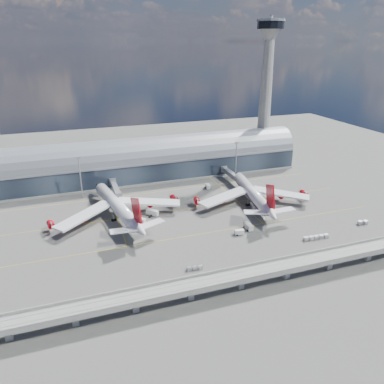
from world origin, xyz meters
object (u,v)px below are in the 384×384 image
object	(u,v)px
service_truck_0	(140,220)
service_truck_2	(259,207)
service_truck_3	(248,226)
airliner_right	(253,194)
cargo_train_1	(316,237)
control_tower	(266,94)
floodlight_mast_right	(236,160)
service_truck_4	(208,186)
cargo_train_2	(363,223)
floodlight_mast_left	(80,177)
cargo_train_0	(195,268)
service_truck_1	(239,232)
service_truck_5	(152,213)
airliner_left	(118,207)

from	to	relation	value
service_truck_0	service_truck_2	distance (m)	66.13
service_truck_0	service_truck_3	world-z (taller)	service_truck_3
airliner_right	cargo_train_1	distance (m)	48.22
control_tower	service_truck_3	world-z (taller)	control_tower
control_tower	airliner_right	size ratio (longest dim) A/B	1.46
floodlight_mast_right	service_truck_4	distance (m)	28.68
control_tower	service_truck_0	bearing A→B (deg)	-146.96
service_truck_4	cargo_train_2	world-z (taller)	service_truck_4
floodlight_mast_left	service_truck_0	bearing A→B (deg)	-59.55
cargo_train_0	cargo_train_1	bearing A→B (deg)	-90.48
floodlight_mast_right	service_truck_4	xyz separation A→B (m)	(-23.92, -10.10, -12.17)
service_truck_1	service_truck_4	distance (m)	62.14
airliner_right	service_truck_5	xyz separation A→B (m)	(-57.87, 3.59, -4.18)
airliner_right	service_truck_5	size ratio (longest dim) A/B	10.87
cargo_train_0	cargo_train_2	distance (m)	95.22
service_truck_0	cargo_train_0	size ratio (longest dim) A/B	0.94
service_truck_0	service_truck_5	size ratio (longest dim) A/B	1.00
service_truck_5	service_truck_2	bearing A→B (deg)	-57.33
service_truck_0	service_truck_3	xyz separation A→B (m)	(49.36, -24.86, 0.17)
floodlight_mast_left	airliner_right	world-z (taller)	floodlight_mast_left
airliner_right	service_truck_2	xyz separation A→B (m)	(-0.25, -8.88, -4.28)
service_truck_2	service_truck_5	bearing A→B (deg)	90.00
airliner_left	service_truck_4	world-z (taller)	airliner_left
cargo_train_2	control_tower	bearing A→B (deg)	-12.87
control_tower	airliner_right	bearing A→B (deg)	-122.38
control_tower	service_truck_3	distance (m)	123.98
airliner_right	service_truck_3	bearing A→B (deg)	-111.64
service_truck_1	cargo_train_2	bearing A→B (deg)	-95.64
cargo_train_1	cargo_train_2	world-z (taller)	cargo_train_2
airliner_right	cargo_train_2	bearing A→B (deg)	-36.17
cargo_train_0	control_tower	bearing A→B (deg)	-44.07
airliner_right	service_truck_5	bearing A→B (deg)	-173.91
service_truck_4	cargo_train_1	world-z (taller)	service_truck_4
control_tower	floodlight_mast_right	distance (m)	58.76
floodlight_mast_right	floodlight_mast_left	bearing A→B (deg)	180.00
service_truck_0	service_truck_4	world-z (taller)	service_truck_4
service_truck_3	service_truck_4	world-z (taller)	service_truck_3
service_truck_5	cargo_train_1	size ratio (longest dim) A/B	0.48
cargo_train_1	cargo_train_2	bearing A→B (deg)	-84.49
floodlight_mast_right	service_truck_1	distance (m)	79.47
airliner_left	airliner_right	world-z (taller)	airliner_left
airliner_left	service_truck_2	size ratio (longest dim) A/B	8.76
service_truck_4	cargo_train_1	bearing A→B (deg)	-64.03
airliner_left	service_truck_2	distance (m)	76.86
control_tower	service_truck_2	xyz separation A→B (m)	(-43.74, -77.46, -50.10)
floodlight_mast_right	service_truck_1	size ratio (longest dim) A/B	5.62
cargo_train_1	cargo_train_0	bearing A→B (deg)	91.22
floodlight_mast_right	service_truck_4	size ratio (longest dim) A/B	4.86
service_truck_1	cargo_train_2	distance (m)	65.19
floodlight_mast_right	cargo_train_2	world-z (taller)	floodlight_mast_right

